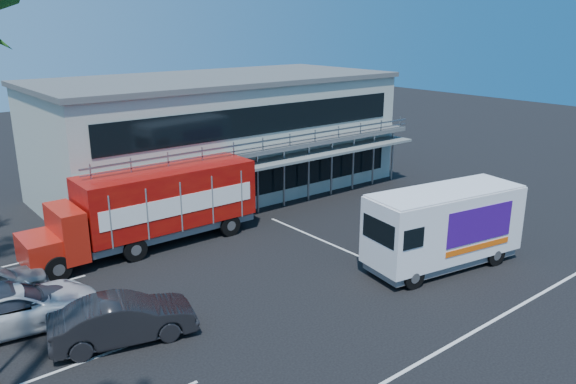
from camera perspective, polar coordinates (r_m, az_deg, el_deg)
ground at (r=24.50m, az=6.07°, el=-8.59°), size 120.00×120.00×0.00m
building at (r=36.45m, az=-7.05°, el=5.89°), size 22.40×12.00×7.30m
red_truck at (r=27.76m, az=-13.50°, el=-1.30°), size 11.15×2.75×3.75m
white_van at (r=25.64m, az=15.54°, el=-3.39°), size 7.59×3.67×3.56m
parked_car_b at (r=20.33m, az=-16.38°, el=-12.31°), size 5.11×2.83×1.60m
parked_car_c at (r=22.50m, az=-25.69°, el=-10.53°), size 5.77×3.23×1.52m
parked_car_d at (r=22.61m, az=-26.98°, el=-10.40°), size 5.78×2.56×1.65m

